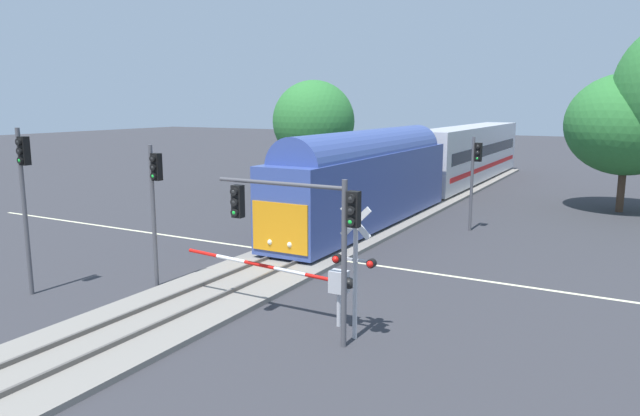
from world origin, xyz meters
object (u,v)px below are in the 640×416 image
(crossing_signal_mast, at_px, (355,257))
(commuter_train, at_px, (430,162))
(traffic_signal_near_right, at_px, (304,219))
(traffic_signal_median, at_px, (155,193))
(traffic_signal_far_side, at_px, (475,168))
(oak_behind_train, at_px, (314,121))
(oak_far_right, at_px, (627,124))
(crossing_gate_near, at_px, (316,279))
(traffic_signal_near_left, at_px, (24,185))
(crossing_gate_far, at_px, (298,196))

(crossing_signal_mast, bearing_deg, commuter_train, 103.71)
(traffic_signal_near_right, distance_m, traffic_signal_median, 7.57)
(traffic_signal_far_side, distance_m, oak_behind_train, 16.58)
(traffic_signal_near_right, height_order, oak_far_right, oak_far_right)
(crossing_gate_near, distance_m, traffic_signal_near_left, 11.00)
(traffic_signal_near_right, relative_size, traffic_signal_far_side, 0.95)
(crossing_gate_near, relative_size, traffic_signal_median, 1.22)
(traffic_signal_far_side, height_order, traffic_signal_near_left, traffic_signal_near_left)
(traffic_signal_near_right, distance_m, traffic_signal_far_side, 17.30)
(commuter_train, xyz_separation_m, traffic_signal_median, (-2.49, -24.51, 0.83))
(traffic_signal_median, height_order, traffic_signal_far_side, traffic_signal_median)
(traffic_signal_near_right, distance_m, traffic_signal_near_left, 10.80)
(crossing_gate_near, height_order, traffic_signal_far_side, traffic_signal_far_side)
(traffic_signal_far_side, bearing_deg, traffic_signal_near_left, -121.05)
(traffic_signal_median, bearing_deg, crossing_gate_far, 98.69)
(crossing_gate_far, bearing_deg, traffic_signal_near_right, -58.24)
(traffic_signal_far_side, height_order, oak_far_right, oak_far_right)
(traffic_signal_near_left, height_order, oak_behind_train, oak_behind_train)
(crossing_gate_far, relative_size, oak_behind_train, 0.73)
(oak_far_right, bearing_deg, crossing_gate_far, -143.88)
(traffic_signal_far_side, bearing_deg, commuter_train, 121.45)
(commuter_train, height_order, crossing_gate_far, commuter_train)
(commuter_train, distance_m, crossing_gate_near, 25.21)
(crossing_gate_near, distance_m, oak_behind_train, 27.70)
(commuter_train, distance_m, crossing_signal_mast, 26.20)
(traffic_signal_near_left, relative_size, oak_far_right, 0.69)
(oak_far_right, bearing_deg, commuter_train, -173.12)
(oak_behind_train, distance_m, oak_far_right, 21.41)
(traffic_signal_median, height_order, oak_far_right, oak_far_right)
(oak_behind_train, height_order, oak_far_right, oak_far_right)
(commuter_train, relative_size, oak_far_right, 4.86)
(commuter_train, distance_m, traffic_signal_far_side, 10.38)
(commuter_train, relative_size, oak_behind_train, 4.96)
(traffic_signal_near_right, bearing_deg, traffic_signal_far_side, 88.34)
(traffic_signal_far_side, relative_size, traffic_signal_near_left, 0.84)
(crossing_gate_far, bearing_deg, oak_far_right, 36.12)
(crossing_gate_near, xyz_separation_m, traffic_signal_median, (-7.02, 0.26, 2.19))
(crossing_signal_mast, distance_m, traffic_signal_far_side, 16.66)
(crossing_gate_near, relative_size, crossing_gate_far, 1.04)
(commuter_train, xyz_separation_m, crossing_gate_far, (-4.59, -10.79, -1.33))
(traffic_signal_median, bearing_deg, crossing_signal_mast, -6.16)
(traffic_signal_far_side, bearing_deg, oak_behind_train, 151.45)
(oak_behind_train, xyz_separation_m, oak_far_right, (21.27, 2.45, 0.07))
(traffic_signal_near_right, relative_size, traffic_signal_near_left, 0.80)
(traffic_signal_near_left, bearing_deg, traffic_signal_median, 41.65)
(crossing_signal_mast, distance_m, traffic_signal_median, 8.82)
(commuter_train, bearing_deg, crossing_gate_near, -79.64)
(traffic_signal_near_right, bearing_deg, commuter_train, 100.63)
(traffic_signal_near_right, xyz_separation_m, traffic_signal_near_left, (-10.71, -1.33, 0.41))
(crossing_gate_far, bearing_deg, commuter_train, 66.97)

